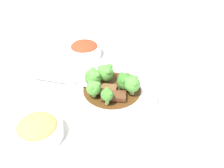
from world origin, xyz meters
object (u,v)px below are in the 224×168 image
Objects in this scene: main_plate at (112,91)px; broccoli_floret_1 at (125,81)px; broccoli_floret_2 at (106,72)px; serving_spoon at (83,82)px; sauce_dish at (176,75)px; broccoli_floret_3 at (93,77)px; beef_strip_1 at (104,88)px; broccoli_floret_4 at (94,88)px; broccoli_floret_5 at (132,84)px; broccoli_floret_0 at (107,95)px; beef_strip_2 at (126,80)px; beef_strip_0 at (114,96)px; side_bowl_appetizer at (38,129)px; side_bowl_kimchi at (84,49)px.

main_plate is 5.29× the size of broccoli_floret_1.
serving_spoon is at bearing -15.66° from broccoli_floret_2.
serving_spoon reaches higher than sauce_dish.
beef_strip_1 is at bearing 122.57° from broccoli_floret_3.
broccoli_floret_2 is at bearing -143.85° from broccoli_floret_4.
broccoli_floret_3 is 1.01× the size of broccoli_floret_5.
broccoli_floret_0 is 0.93× the size of broccoli_floret_1.
broccoli_floret_1 reaches higher than broccoli_floret_4.
serving_spoon is (0.09, -0.08, -0.02)m from broccoli_floret_1.
broccoli_floret_5 reaches higher than broccoli_floret_2.
sauce_dish is at bearing 162.59° from serving_spoon.
broccoli_floret_0 is 0.05m from broccoli_floret_4.
serving_spoon is at bearing -52.85° from beef_strip_1.
beef_strip_1 reaches higher than beef_strip_2.
beef_strip_0 is 0.06m from broccoli_floret_5.
broccoli_floret_0 reaches higher than beef_strip_2.
serving_spoon is 1.45× the size of side_bowl_appetizer.
broccoli_floret_0 is (0.02, 0.05, 0.02)m from beef_strip_1.
broccoli_floret_2 is (0.05, -0.03, 0.02)m from beef_strip_2.
broccoli_floret_5 is at bearing 156.89° from broccoli_floret_4.
broccoli_floret_2 is at bearing -158.18° from side_bowl_appetizer.
broccoli_floret_2 is 1.09× the size of broccoli_floret_4.
broccoli_floret_4 is 0.17m from side_bowl_appetizer.
sauce_dish is at bearing 175.26° from broccoli_floret_4.
beef_strip_1 reaches higher than sauce_dish.
broccoli_floret_2 is at bearing -94.16° from main_plate.
broccoli_floret_0 is at bearing 111.94° from broccoli_floret_4.
side_bowl_appetizer is at bearing 21.82° from broccoli_floret_2.
broccoli_floret_2 reaches higher than beef_strip_2.
sauce_dish is (-0.21, 0.07, -0.04)m from broccoli_floret_2.
broccoli_floret_1 is at bearing -159.68° from beef_strip_0.
broccoli_floret_1 is 0.12m from serving_spoon.
broccoli_floret_5 is 0.15m from serving_spoon.
main_plate is 4.79× the size of broccoli_floret_3.
broccoli_floret_5 is at bearing 133.93° from broccoli_floret_3.
broccoli_floret_1 is 0.07m from broccoli_floret_2.
beef_strip_2 is 0.43× the size of side_bowl_kimchi.
broccoli_floret_2 is 0.04m from broccoli_floret_3.
side_bowl_kimchi reaches higher than sauce_dish.
main_plate is at bearing 168.44° from beef_strip_1.
side_bowl_appetizer is at bearing 15.59° from broccoli_floret_4.
broccoli_floret_0 is at bearing 89.96° from broccoli_floret_3.
broccoli_floret_5 reaches higher than sauce_dish.
broccoli_floret_3 is 0.33× the size of serving_spoon.
broccoli_floret_0 reaches higher than side_bowl_appetizer.
broccoli_floret_0 is at bearing 70.23° from beef_strip_1.
broccoli_floret_3 reaches higher than broccoli_floret_4.
broccoli_floret_5 is 0.26m from side_bowl_appetizer.
broccoli_floret_0 is 0.28m from side_bowl_kimchi.
broccoli_floret_0 reaches higher than main_plate.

